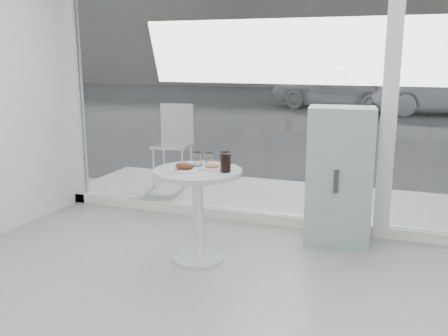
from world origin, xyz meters
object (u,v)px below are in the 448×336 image
at_px(mint_cabinet, 339,176).
at_px(plate_donut, 212,166).
at_px(water_tumbler_b, 209,160).
at_px(cola_glass, 225,162).
at_px(main_table, 198,196).
at_px(car_white, 341,86).
at_px(plate_fritter, 185,168).
at_px(water_tumbler_a, 197,160).
at_px(car_silver, 446,91).
at_px(patio_chair, 174,139).

height_order(mint_cabinet, plate_donut, mint_cabinet).
xyz_separation_m(water_tumbler_b, cola_glass, (0.21, -0.17, 0.03)).
bearing_deg(water_tumbler_b, main_table, -100.62).
xyz_separation_m(car_white, cola_glass, (0.70, -12.42, 0.11)).
xyz_separation_m(car_white, plate_fritter, (0.38, -12.50, 0.06)).
relative_size(plate_fritter, water_tumbler_a, 2.12).
bearing_deg(plate_donut, water_tumbler_b, 125.43).
distance_m(water_tumbler_b, cola_glass, 0.27).
relative_size(main_table, cola_glass, 4.83).
bearing_deg(main_table, car_white, 92.12).
relative_size(car_white, water_tumbler_a, 37.17).
xyz_separation_m(car_silver, plate_fritter, (-2.61, -11.96, 0.11)).
height_order(plate_donut, cola_glass, cola_glass).
relative_size(main_table, plate_fritter, 3.12).
bearing_deg(mint_cabinet, cola_glass, -141.08).
bearing_deg(water_tumbler_b, car_white, 92.30).
bearing_deg(water_tumbler_b, car_silver, 77.97).
distance_m(plate_donut, water_tumbler_a, 0.17).
height_order(mint_cabinet, car_white, car_white).
relative_size(mint_cabinet, water_tumbler_b, 11.49).
relative_size(patio_chair, plate_fritter, 4.11).
distance_m(car_white, cola_glass, 12.44).
height_order(patio_chair, car_white, car_white).
height_order(water_tumbler_b, cola_glass, cola_glass).
height_order(car_white, cola_glass, car_white).
distance_m(main_table, cola_glass, 0.38).
distance_m(main_table, car_silver, 12.15).
bearing_deg(water_tumbler_a, car_silver, 77.59).
bearing_deg(plate_fritter, water_tumbler_b, 66.27).
bearing_deg(plate_donut, cola_glass, -27.73).
relative_size(mint_cabinet, water_tumbler_a, 10.61).
xyz_separation_m(main_table, plate_fritter, (-0.08, -0.08, 0.25)).
height_order(mint_cabinet, water_tumbler_a, mint_cabinet).
height_order(car_silver, water_tumbler_b, car_silver).
xyz_separation_m(mint_cabinet, plate_fritter, (-1.10, -0.89, 0.18)).
height_order(car_white, car_silver, car_white).
xyz_separation_m(car_white, car_silver, (2.99, -0.54, -0.05)).
bearing_deg(patio_chair, car_white, 78.64).
bearing_deg(car_white, water_tumbler_b, -158.38).
distance_m(mint_cabinet, plate_fritter, 1.43).
distance_m(mint_cabinet, water_tumbler_a, 1.29).
xyz_separation_m(water_tumbler_a, water_tumbler_b, (0.09, 0.04, -0.00)).
bearing_deg(plate_donut, patio_chair, 123.16).
bearing_deg(water_tumbler_b, patio_chair, 123.04).
relative_size(car_white, water_tumbler_b, 40.26).
xyz_separation_m(patio_chair, plate_donut, (1.31, -2.01, 0.16)).
relative_size(patio_chair, plate_donut, 5.23).
xyz_separation_m(car_silver, plate_donut, (-2.43, -11.81, 0.11)).
distance_m(main_table, mint_cabinet, 1.31).
bearing_deg(cola_glass, car_silver, 79.08).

